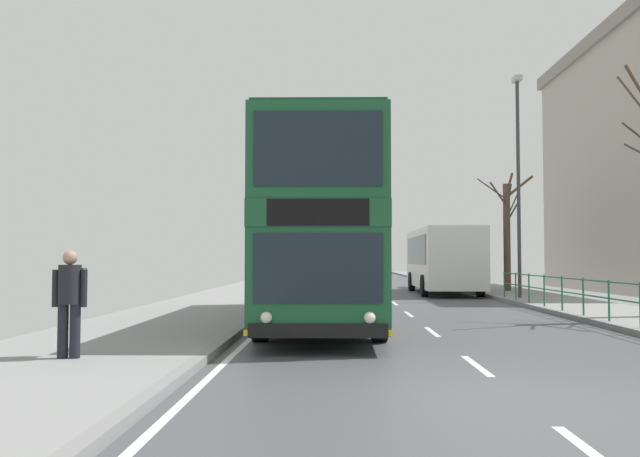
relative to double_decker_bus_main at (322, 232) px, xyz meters
The scene contains 7 objects.
ground 9.48m from the double_decker_bus_main, 78.62° to the right, with size 15.80×140.00×0.20m.
double_decker_bus_main is the anchor object (origin of this frame).
background_bus_far_lane 16.07m from the double_decker_bus_main, 70.20° to the left, with size 2.76×9.20×3.02m.
pedestrian_railing_far_kerb 7.27m from the double_decker_bus_main, 10.54° to the right, with size 0.05×21.98×1.00m.
pedestrian_with_backpack 7.77m from the double_decker_bus_main, 119.04° to the right, with size 0.54×0.52×1.64m.
street_lamp_far_side 12.36m from the double_decker_bus_main, 51.35° to the left, with size 0.28×0.60×8.69m.
bare_tree_far_00 17.25m from the double_decker_bus_main, 60.49° to the left, with size 2.45×2.28×5.72m.
Camera 1 is at (-2.19, -7.96, 1.66)m, focal length 37.80 mm.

